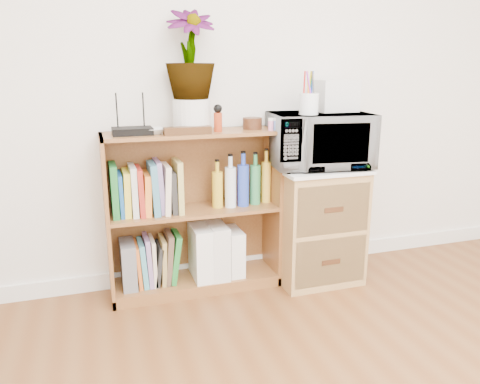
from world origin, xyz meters
name	(u,v)px	position (x,y,z in m)	size (l,w,h in m)	color
skirting_board	(243,263)	(0.00, 2.24, 0.05)	(4.00, 0.02, 0.10)	white
bookshelf	(194,213)	(-0.35, 2.10, 0.47)	(1.00, 0.30, 0.95)	brown
wicker_unit	(315,224)	(0.40, 2.02, 0.35)	(0.50, 0.45, 0.70)	#9E7542
microwave	(319,140)	(0.40, 2.02, 0.88)	(0.58, 0.39, 0.32)	white
pen_cup	(309,104)	(0.29, 1.95, 1.10)	(0.11, 0.11, 0.12)	white
small_appliance	(335,96)	(0.53, 2.09, 1.13)	(0.24, 0.20, 0.19)	silver
router	(132,131)	(-0.68, 2.08, 0.97)	(0.21, 0.14, 0.04)	black
white_bowl	(153,131)	(-0.57, 2.07, 0.97)	(0.13, 0.13, 0.03)	silver
plant_pot	(192,115)	(-0.34, 2.12, 1.04)	(0.21, 0.21, 0.18)	silver
potted_plant	(190,54)	(-0.34, 2.12, 1.37)	(0.27, 0.27, 0.48)	#37712D
trinket_box	(188,131)	(-0.39, 2.00, 0.97)	(0.25, 0.06, 0.04)	#371E0F
kokeshi_doll	(218,122)	(-0.21, 2.06, 1.00)	(0.05, 0.05, 0.10)	#9F3113
wooden_bowl	(252,123)	(0.01, 2.11, 0.98)	(0.11, 0.11, 0.07)	#341A0E
paint_jars	(276,126)	(0.12, 2.01, 0.98)	(0.11, 0.04, 0.05)	pink
file_box	(128,264)	(-0.74, 2.10, 0.20)	(0.08, 0.21, 0.27)	slate
magazine_holder_left	(200,252)	(-0.32, 2.09, 0.23)	(0.10, 0.26, 0.32)	white
magazine_holder_mid	(217,249)	(-0.22, 2.09, 0.23)	(0.10, 0.26, 0.33)	silver
magazine_holder_right	(233,251)	(-0.11, 2.09, 0.21)	(0.09, 0.22, 0.28)	white
cookbooks	(147,190)	(-0.62, 2.10, 0.64)	(0.38, 0.20, 0.30)	#1E712E
liquor_bottles	(247,180)	(-0.02, 2.10, 0.65)	(0.44, 0.07, 0.32)	gold
lower_books	(157,260)	(-0.58, 2.10, 0.21)	(0.27, 0.19, 0.30)	#CA6123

